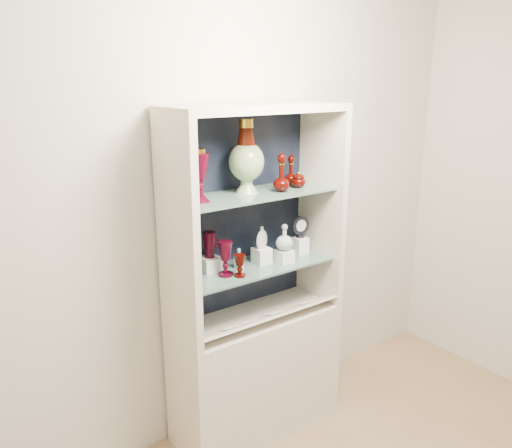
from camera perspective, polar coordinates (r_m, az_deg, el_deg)
wall_back at (r=2.88m, az=-2.57°, el=2.89°), size 3.50×0.02×2.80m
cabinet_base at (r=3.12m, az=0.00°, el=-16.55°), size 1.00×0.40×0.75m
cabinet_back_panel at (r=2.88m, az=-2.22°, el=1.33°), size 0.98×0.02×1.15m
cabinet_side_left at (r=2.49m, az=-8.99°, el=-1.24°), size 0.04×0.40×1.15m
cabinet_side_right at (r=3.03m, az=7.39°, el=1.93°), size 0.04×0.40×1.15m
cabinet_top_cap at (r=2.63m, az=0.00°, el=13.08°), size 1.00×0.40×0.04m
shelf_lower at (r=2.83m, az=-0.24°, el=-4.89°), size 0.92×0.34×0.01m
shelf_upper at (r=2.71m, az=-0.25°, el=3.43°), size 0.92×0.34×0.01m
label_ledge at (r=2.84m, az=1.32°, el=-10.63°), size 0.92×0.17×0.09m
label_card_0 at (r=2.71m, az=-2.96°, el=-11.72°), size 0.10×0.06×0.03m
label_card_1 at (r=2.86m, az=2.10°, el=-10.10°), size 0.10×0.06×0.03m
label_card_2 at (r=2.99m, az=5.58°, el=-8.93°), size 0.10×0.06×0.03m
label_card_3 at (r=2.76m, az=-1.05°, el=-11.12°), size 0.10×0.06×0.03m
pedestal_lamp_left at (r=2.44m, az=-8.47°, el=5.23°), size 0.13×0.13×0.27m
pedestal_lamp_right at (r=2.50m, az=-6.44°, el=5.52°), size 0.13×0.13×0.27m
enamel_urn at (r=2.68m, az=-1.10°, el=7.72°), size 0.22×0.22×0.40m
ruby_decanter_a at (r=2.73m, az=2.93°, el=6.14°), size 0.10×0.10×0.24m
ruby_decanter_b at (r=2.92m, az=4.02°, el=6.27°), size 0.10×0.10×0.18m
lidded_bowl at (r=2.85m, az=4.86°, el=5.11°), size 0.09×0.09×0.09m
cobalt_goblet at (r=2.62m, az=-7.50°, el=-4.62°), size 0.08×0.08×0.18m
ruby_goblet_tall at (r=2.66m, az=-3.52°, el=-3.97°), size 0.08×0.08×0.19m
ruby_goblet_small at (r=2.66m, az=-1.86°, el=-4.79°), size 0.07×0.07×0.12m
riser_ruby_pitcher at (r=2.75m, az=-5.28°, el=-4.57°), size 0.10×0.10×0.08m
ruby_pitcher at (r=2.71m, az=-5.34°, el=-2.36°), size 0.12×0.09×0.14m
clear_square_bottle at (r=2.77m, az=-1.97°, el=-3.95°), size 0.05×0.05×0.12m
riser_flat_flask at (r=2.86m, az=0.66°, el=-3.61°), size 0.09×0.09×0.09m
flat_flask at (r=2.82m, az=0.66°, el=-1.50°), size 0.10×0.06×0.13m
riser_clear_round_decanter at (r=2.88m, az=3.24°, el=-3.67°), size 0.09×0.09×0.07m
clear_round_decanter at (r=2.85m, az=3.27°, el=-1.60°), size 0.11×0.11×0.15m
riser_cameo_medallion at (r=3.02m, az=5.05°, el=-2.44°), size 0.08×0.08×0.10m
cameo_medallion at (r=2.99m, az=5.11°, el=-0.27°), size 0.12×0.05×0.14m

